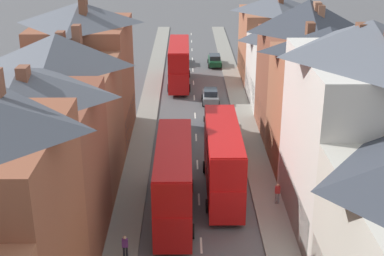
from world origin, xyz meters
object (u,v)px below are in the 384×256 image
(double_decker_bus_mid_street, at_px, (174,179))
(car_mid_black, at_px, (210,96))
(car_parked_left_a, at_px, (214,118))
(car_near_silver, at_px, (215,60))
(pedestrian_mid_right, at_px, (125,246))
(pedestrian_far_left, at_px, (277,192))
(car_mid_white, at_px, (177,137))
(double_decker_bus_lead, at_px, (223,159))
(car_parked_left_b, at_px, (180,58))
(double_decker_bus_far_approaching, at_px, (179,63))
(car_parked_right_a, at_px, (231,140))

(double_decker_bus_mid_street, height_order, car_mid_black, double_decker_bus_mid_street)
(car_parked_left_a, distance_m, car_mid_black, 7.17)
(car_near_silver, xyz_separation_m, pedestrian_mid_right, (-7.79, -45.80, 0.22))
(pedestrian_far_left, bearing_deg, car_mid_white, 124.17)
(double_decker_bus_lead, xyz_separation_m, car_mid_white, (-3.59, 9.01, -2.02))
(pedestrian_far_left, bearing_deg, double_decker_bus_lead, 152.61)
(car_parked_left_a, relative_size, car_parked_left_b, 0.88)
(double_decker_bus_far_approaching, height_order, car_parked_left_a, double_decker_bus_far_approaching)
(car_near_silver, relative_size, pedestrian_far_left, 2.73)
(double_decker_bus_lead, distance_m, car_parked_left_b, 38.61)
(pedestrian_far_left, bearing_deg, car_parked_left_a, 103.81)
(car_parked_right_a, distance_m, pedestrian_far_left, 10.64)
(car_near_silver, distance_m, pedestrian_mid_right, 46.46)
(car_near_silver, distance_m, car_parked_right_a, 28.82)
(car_parked_left_a, bearing_deg, car_parked_right_a, -76.69)
(car_parked_left_b, relative_size, pedestrian_mid_right, 2.72)
(car_parked_right_a, height_order, pedestrian_far_left, pedestrian_far_left)
(double_decker_bus_mid_street, distance_m, car_near_silver, 40.74)
(car_near_silver, relative_size, car_parked_right_a, 0.97)
(car_near_silver, distance_m, car_mid_black, 16.21)
(double_decker_bus_mid_street, distance_m, pedestrian_mid_right, 6.38)
(car_mid_black, xyz_separation_m, pedestrian_mid_right, (-6.49, -29.64, 0.20))
(double_decker_bus_far_approaching, xyz_separation_m, car_near_silver, (4.91, 9.19, -2.00))
(double_decker_bus_far_approaching, relative_size, pedestrian_far_left, 6.71)
(car_near_silver, distance_m, pedestrian_far_left, 39.22)
(double_decker_bus_mid_street, relative_size, car_mid_white, 2.74)
(double_decker_bus_mid_street, distance_m, car_mid_black, 24.58)
(double_decker_bus_far_approaching, bearing_deg, pedestrian_far_left, -75.95)
(double_decker_bus_lead, xyz_separation_m, double_decker_bus_mid_street, (-3.60, -3.27, 0.00))
(double_decker_bus_lead, height_order, car_parked_left_b, double_decker_bus_lead)
(pedestrian_mid_right, bearing_deg, car_near_silver, 80.35)
(car_near_silver, height_order, pedestrian_mid_right, pedestrian_mid_right)
(double_decker_bus_lead, xyz_separation_m, pedestrian_mid_right, (-6.48, -8.68, -1.78))
(car_near_silver, bearing_deg, pedestrian_mid_right, -99.65)
(car_mid_black, relative_size, car_mid_white, 0.98)
(double_decker_bus_lead, distance_m, pedestrian_mid_right, 10.98)
(car_parked_right_a, relative_size, pedestrian_mid_right, 2.81)
(car_parked_left_b, bearing_deg, car_parked_right_a, -80.75)
(car_parked_left_b, bearing_deg, car_mid_black, -78.33)
(car_parked_right_a, bearing_deg, double_decker_bus_lead, -98.97)
(double_decker_bus_mid_street, bearing_deg, car_parked_left_a, 78.06)
(car_parked_left_a, xyz_separation_m, car_mid_black, (0.00, 7.17, -0.00))
(car_parked_left_b, height_order, car_mid_white, car_mid_white)
(double_decker_bus_mid_street, bearing_deg, pedestrian_mid_right, -118.03)
(double_decker_bus_mid_street, bearing_deg, car_mid_white, 89.96)
(double_decker_bus_far_approaching, xyz_separation_m, car_parked_left_a, (3.61, -14.14, -1.98))
(car_mid_white, bearing_deg, pedestrian_far_left, -55.83)
(car_mid_black, bearing_deg, double_decker_bus_far_approaching, 117.38)
(double_decker_bus_mid_street, bearing_deg, car_parked_left_b, 89.99)
(car_parked_left_a, distance_m, car_parked_left_b, 24.86)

